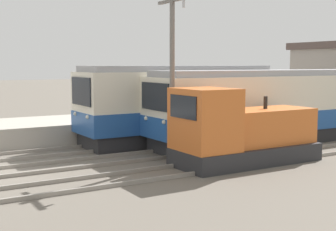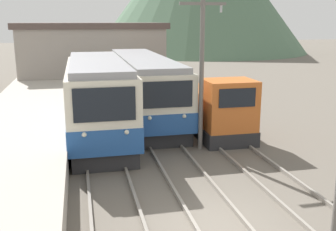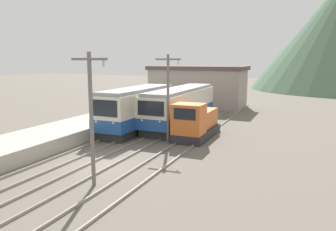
% 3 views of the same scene
% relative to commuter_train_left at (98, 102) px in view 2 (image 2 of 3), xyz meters
% --- Properties ---
extents(ground_plane, '(200.00, 200.00, 0.00)m').
position_rel_commuter_train_left_xyz_m(ground_plane, '(2.60, -9.69, -1.76)').
color(ground_plane, '#665E54').
extents(track_center, '(1.54, 60.00, 0.14)m').
position_rel_commuter_train_left_xyz_m(track_center, '(2.80, -9.69, -1.69)').
color(track_center, gray).
rests_on(track_center, ground).
extents(track_right, '(1.54, 60.00, 0.14)m').
position_rel_commuter_train_left_xyz_m(track_right, '(5.80, -9.69, -1.69)').
color(track_right, gray).
rests_on(track_right, ground).
extents(commuter_train_left, '(2.84, 10.42, 3.80)m').
position_rel_commuter_train_left_xyz_m(commuter_train_left, '(0.00, 0.00, 0.00)').
color(commuter_train_left, '#28282B').
rests_on(commuter_train_left, ground).
extents(commuter_train_center, '(2.84, 13.15, 3.60)m').
position_rel_commuter_train_left_xyz_m(commuter_train_center, '(2.80, 3.56, -0.09)').
color(commuter_train_center, '#28282B').
rests_on(commuter_train_center, ground).
extents(shunting_locomotive, '(2.40, 5.97, 3.00)m').
position_rel_commuter_train_left_xyz_m(shunting_locomotive, '(5.80, -0.85, -0.55)').
color(shunting_locomotive, '#28282B').
rests_on(shunting_locomotive, ground).
extents(catenary_mast_mid, '(2.00, 0.20, 6.64)m').
position_rel_commuter_train_left_xyz_m(catenary_mast_mid, '(4.31, -3.03, 1.88)').
color(catenary_mast_mid, slate).
rests_on(catenary_mast_mid, ground).
extents(station_building, '(12.60, 6.30, 5.43)m').
position_rel_commuter_train_left_xyz_m(station_building, '(0.41, 16.31, 0.98)').
color(station_building, gray).
rests_on(station_building, ground).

